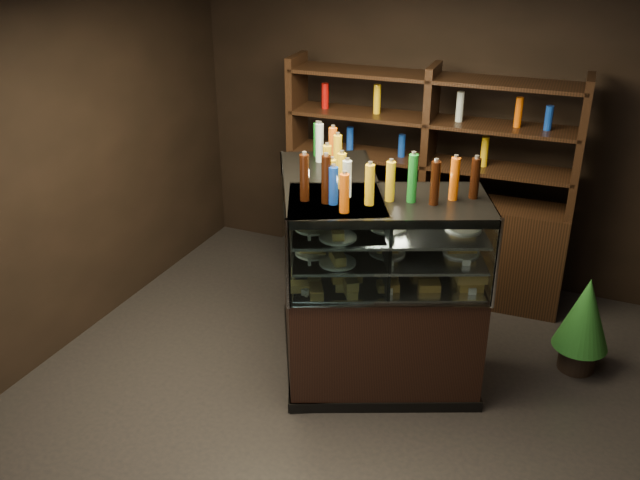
# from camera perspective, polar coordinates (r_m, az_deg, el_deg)

# --- Properties ---
(ground) EXTENTS (5.00, 5.00, 0.00)m
(ground) POSITION_cam_1_polar(r_m,az_deg,el_deg) (4.86, 3.39, -15.20)
(ground) COLOR black
(ground) RESTS_ON ground
(room_shell) EXTENTS (5.02, 5.02, 3.01)m
(room_shell) POSITION_cam_1_polar(r_m,az_deg,el_deg) (3.88, 4.13, 7.07)
(room_shell) COLOR black
(room_shell) RESTS_ON ground
(display_case) EXTENTS (1.81, 1.48, 1.45)m
(display_case) POSITION_cam_1_polar(r_m,az_deg,el_deg) (5.14, 2.90, -5.93)
(display_case) COLOR black
(display_case) RESTS_ON ground
(food_display) EXTENTS (1.44, 1.16, 0.45)m
(food_display) POSITION_cam_1_polar(r_m,az_deg,el_deg) (4.85, 3.01, 0.10)
(food_display) COLOR #B08A3F
(food_display) RESTS_ON display_case
(bottles_top) EXTENTS (1.28, 1.02, 0.30)m
(bottles_top) POSITION_cam_1_polar(r_m,az_deg,el_deg) (4.67, 3.21, 5.63)
(bottles_top) COLOR #D8590A
(bottles_top) RESTS_ON display_case
(potted_conifer) EXTENTS (0.40, 0.40, 0.86)m
(potted_conifer) POSITION_cam_1_polar(r_m,az_deg,el_deg) (5.50, 20.47, -5.41)
(potted_conifer) COLOR black
(potted_conifer) RESTS_ON ground
(back_shelving) EXTENTS (2.42, 0.55, 2.00)m
(back_shelving) POSITION_cam_1_polar(r_m,az_deg,el_deg) (6.26, 8.26, 1.12)
(back_shelving) COLOR black
(back_shelving) RESTS_ON ground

